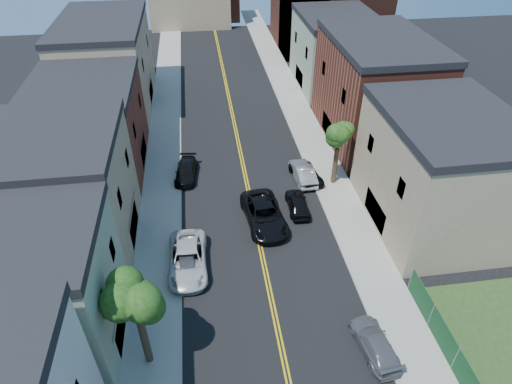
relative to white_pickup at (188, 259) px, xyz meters
name	(u,v)px	position (x,y,z in m)	size (l,w,h in m)	color
sidewalk_left	(163,140)	(-2.40, 18.77, -0.75)	(3.20, 100.00, 0.15)	gray
sidewalk_right	(308,130)	(13.40, 18.77, -0.75)	(3.20, 100.00, 0.15)	gray
curb_left	(180,139)	(-0.65, 18.77, -0.75)	(0.30, 100.00, 0.15)	gray
curb_right	(292,131)	(11.65, 18.77, -0.75)	(0.30, 100.00, 0.15)	gray
bldg_left_palegrn	(29,299)	(-8.50, -5.23, 3.42)	(9.00, 8.00, 8.50)	gray
bldg_left_tan_near	(63,197)	(-8.50, 3.77, 3.67)	(9.00, 10.00, 9.00)	#998466
bldg_left_brick	(90,130)	(-8.50, 14.77, 3.17)	(9.00, 12.00, 8.00)	brown
bldg_left_tan_far	(108,66)	(-8.50, 28.77, 3.92)	(9.00, 16.00, 9.50)	#998466
bldg_right_tan	(437,174)	(19.50, 2.77, 3.67)	(9.00, 12.00, 9.00)	#998466
bldg_right_brick	(374,93)	(19.50, 16.77, 4.17)	(9.00, 14.00, 10.00)	brown
bldg_right_palegrn	(335,53)	(19.50, 30.77, 3.42)	(9.00, 12.00, 8.50)	gray
fence_right	(469,384)	(15.00, -11.73, 0.27)	(0.04, 15.00, 1.90)	#143F1E
tree_left_mid	(131,287)	(-2.38, -7.23, 5.76)	(5.20, 5.20, 9.29)	#322719
tree_right_far	(340,128)	(13.42, 8.77, 4.93)	(4.40, 4.40, 8.03)	#322719
white_pickup	(188,259)	(0.00, 0.00, 0.00)	(2.74, 5.95, 1.65)	silver
grey_car_left	(188,269)	(0.00, -0.84, -0.15)	(1.60, 3.98, 1.36)	#54555B
black_car_left	(186,171)	(0.00, 11.61, -0.16)	(1.86, 4.58, 1.33)	black
grey_car_right	(375,343)	(11.00, -8.37, -0.18)	(1.82, 4.47, 1.30)	slate
black_car_right	(298,203)	(9.30, 5.42, -0.13)	(1.65, 4.10, 1.40)	black
silver_car_right	(303,173)	(10.75, 9.74, -0.06)	(1.61, 4.63, 1.52)	#9EA0A6
dark_car_right_far	(305,173)	(11.00, 9.79, -0.18)	(2.15, 4.67, 1.30)	black
black_suv_lane	(264,214)	(6.22, 4.14, 0.05)	(2.91, 6.31, 1.75)	black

